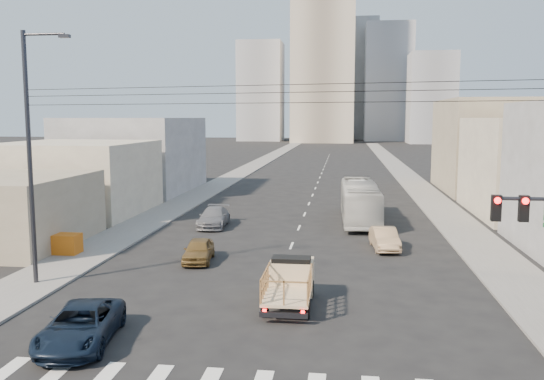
% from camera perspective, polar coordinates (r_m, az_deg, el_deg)
% --- Properties ---
extents(ground, '(420.00, 420.00, 0.00)m').
position_cam_1_polar(ground, '(23.08, -1.31, -13.15)').
color(ground, black).
rests_on(ground, ground).
extents(sidewalk_left, '(3.50, 180.00, 0.12)m').
position_cam_1_polar(sidewalk_left, '(92.96, -2.13, 2.26)').
color(sidewalk_left, slate).
rests_on(sidewalk_left, ground).
extents(sidewalk_right, '(3.50, 180.00, 0.12)m').
position_cam_1_polar(sidewalk_right, '(92.15, 12.46, 2.05)').
color(sidewalk_right, slate).
rests_on(sidewalk_right, ground).
extents(lane_dashes, '(0.15, 104.00, 0.01)m').
position_cam_1_polar(lane_dashes, '(74.91, 4.67, 1.01)').
color(lane_dashes, silver).
rests_on(lane_dashes, ground).
extents(flatbed_pickup, '(1.95, 4.41, 1.90)m').
position_cam_1_polar(flatbed_pickup, '(24.97, 1.75, -8.92)').
color(flatbed_pickup, '#D5B88F').
rests_on(flatbed_pickup, ground).
extents(navy_pickup, '(2.96, 5.20, 1.37)m').
position_cam_1_polar(navy_pickup, '(22.07, -18.43, -12.61)').
color(navy_pickup, black).
rests_on(navy_pickup, ground).
extents(city_bus, '(2.95, 11.33, 3.14)m').
position_cam_1_polar(city_bus, '(44.99, 8.70, -1.15)').
color(city_bus, beige).
rests_on(city_bus, ground).
extents(sedan_brown, '(1.90, 3.90, 1.28)m').
position_cam_1_polar(sedan_brown, '(32.64, -7.28, -5.94)').
color(sedan_brown, brown).
rests_on(sedan_brown, ground).
extents(sedan_tan, '(1.78, 4.13, 1.32)m').
position_cam_1_polar(sedan_tan, '(36.02, 11.09, -4.75)').
color(sedan_tan, tan).
rests_on(sedan_tan, ground).
extents(sedan_grey, '(2.21, 4.91, 1.40)m').
position_cam_1_polar(sedan_grey, '(42.79, -5.79, -2.71)').
color(sedan_grey, slate).
rests_on(sedan_grey, ground).
extents(streetlamp_left, '(2.36, 0.25, 12.00)m').
position_cam_1_polar(streetlamp_left, '(29.35, -22.73, 3.53)').
color(streetlamp_left, '#2D2D33').
rests_on(streetlamp_left, ground).
extents(overhead_wires, '(23.01, 5.02, 0.72)m').
position_cam_1_polar(overhead_wires, '(23.15, -0.82, 9.53)').
color(overhead_wires, black).
rests_on(overhead_wires, ground).
extents(crate_stack, '(1.80, 1.20, 1.14)m').
position_cam_1_polar(crate_stack, '(35.93, -19.91, -5.03)').
color(crate_stack, '#C15D12').
rests_on(crate_stack, sidewalk_left).
extents(bldg_right_mid, '(11.00, 14.00, 8.00)m').
position_cam_1_polar(bldg_right_mid, '(52.18, 25.35, 2.07)').
color(bldg_right_mid, '#B1A38E').
rests_on(bldg_right_mid, ground).
extents(bldg_right_far, '(12.00, 16.00, 10.00)m').
position_cam_1_polar(bldg_right_far, '(67.60, 21.60, 4.12)').
color(bldg_right_far, gray).
rests_on(bldg_right_far, ground).
extents(bldg_left_near, '(9.00, 10.00, 4.40)m').
position_cam_1_polar(bldg_left_near, '(39.99, -24.97, -1.86)').
color(bldg_left_near, gray).
rests_on(bldg_left_near, ground).
extents(bldg_left_mid, '(11.00, 12.00, 6.00)m').
position_cam_1_polar(bldg_left_mid, '(50.79, -18.81, 1.12)').
color(bldg_left_mid, '#B1A38E').
rests_on(bldg_left_mid, ground).
extents(bldg_left_far, '(12.00, 16.00, 8.00)m').
position_cam_1_polar(bldg_left_far, '(64.66, -13.44, 3.42)').
color(bldg_left_far, gray).
rests_on(bldg_left_far, ground).
extents(high_rise_tower, '(20.00, 20.00, 60.00)m').
position_cam_1_polar(high_rise_tower, '(192.80, 5.12, 13.70)').
color(high_rise_tower, gray).
rests_on(high_rise_tower, ground).
extents(midrise_ne, '(16.00, 16.00, 40.00)m').
position_cam_1_polar(midrise_ne, '(207.28, 11.43, 10.35)').
color(midrise_ne, '#93959B').
rests_on(midrise_ne, ground).
extents(midrise_nw, '(15.00, 15.00, 34.00)m').
position_cam_1_polar(midrise_nw, '(203.71, -1.11, 9.70)').
color(midrise_nw, '#93959B').
rests_on(midrise_nw, ground).
extents(midrise_back, '(18.00, 18.00, 44.00)m').
position_cam_1_polar(midrise_back, '(221.87, 8.01, 10.72)').
color(midrise_back, gray).
rests_on(midrise_back, ground).
extents(midrise_east, '(14.00, 14.00, 28.00)m').
position_cam_1_polar(midrise_east, '(188.42, 15.52, 8.74)').
color(midrise_east, '#93959B').
rests_on(midrise_east, ground).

